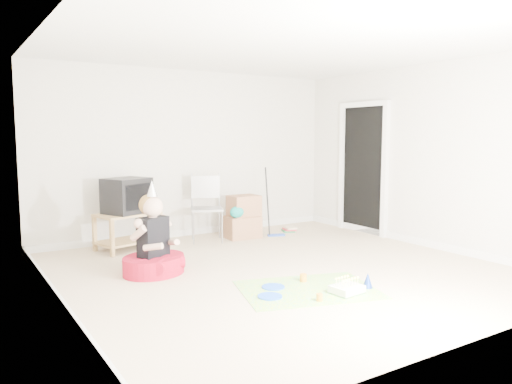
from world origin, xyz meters
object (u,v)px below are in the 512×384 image
seated_woman (154,253)px  folding_chair (207,209)px  cardboard_boxes (242,218)px  birthday_cake (347,290)px  crt_tv (127,196)px  tv_stand (128,228)px

seated_woman → folding_chair: bearing=43.7°
cardboard_boxes → seated_woman: bearing=-147.6°
folding_chair → birthday_cake: folding_chair is taller
seated_woman → birthday_cake: bearing=-51.8°
crt_tv → birthday_cake: size_ratio=1.74×
folding_chair → seated_woman: 1.84m
crt_tv → seated_woman: size_ratio=0.52×
crt_tv → cardboard_boxes: crt_tv is taller
tv_stand → crt_tv: crt_tv is taller
crt_tv → cardboard_boxes: size_ratio=0.86×
cardboard_boxes → birthday_cake: 3.03m
crt_tv → birthday_cake: bearing=-92.6°
crt_tv → cardboard_boxes: 1.83m
folding_chair → birthday_cake: 3.05m
birthday_cake → seated_woman: bearing=128.2°
crt_tv → seated_woman: 1.48m
tv_stand → cardboard_boxes: 1.78m
crt_tv → folding_chair: size_ratio=0.56×
cardboard_boxes → tv_stand: bearing=174.8°
cardboard_boxes → birthday_cake: cardboard_boxes is taller
crt_tv → birthday_cake: crt_tv is taller
tv_stand → folding_chair: size_ratio=0.91×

